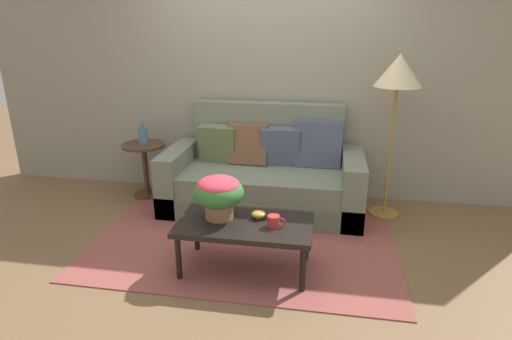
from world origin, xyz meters
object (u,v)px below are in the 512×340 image
Objects in this scene: coffee_table at (245,228)px; table_vase at (143,135)px; floor_lamp at (398,79)px; coffee_mug at (274,221)px; couch at (264,176)px; side_table at (145,160)px; potted_plant at (219,193)px; snack_bowl at (259,214)px.

table_vase reaches higher than coffee_table.
floor_lamp is 1.84m from coffee_mug.
couch is at bearing -2.34° from table_vase.
couch is 1.62m from floor_lamp.
side_table is (-1.39, 1.31, 0.05)m from coffee_table.
potted_plant is 3.43× the size of snack_bowl.
table_vase is (-1.17, 1.24, 0.09)m from potted_plant.
floor_lamp is (1.24, -0.01, 1.04)m from couch.
side_table is at bearing 136.80° from coffee_table.
table_vase is at bearing 133.18° from potted_plant.
coffee_table is 2.66× the size of potted_plant.
coffee_table is 0.25m from coffee_mug.
snack_bowl is at bearing -83.35° from couch.
couch is 1.16m from snack_bowl.
side_table reaches higher than coffee_table.
snack_bowl is (0.09, 0.09, 0.08)m from coffee_table.
side_table is (-1.35, 0.07, 0.08)m from couch.
side_table is at bearing 140.48° from coffee_mug.
potted_plant is (-1.42, -1.18, -0.76)m from floor_lamp.
coffee_mug is at bearing -7.24° from coffee_table.
couch reaches higher than snack_bowl.
side_table is 2.47× the size of table_vase.
couch is at bearing 179.62° from floor_lamp.
coffee_mug is at bearing -39.52° from side_table.
table_vase reaches higher than side_table.
side_table reaches higher than snack_bowl.
potted_plant is at bearing -98.20° from couch.
table_vase reaches higher than snack_bowl.
couch reaches higher than potted_plant.
coffee_table is 1.91m from side_table.
side_table is 1.92m from snack_bowl.
couch is 17.80× the size of snack_bowl.
coffee_table is at bearing -134.02° from snack_bowl.
side_table is 1.56× the size of potted_plant.
floor_lamp reaches higher than potted_plant.
side_table is 0.29m from table_vase.
snack_bowl is (-0.14, 0.12, -0.01)m from coffee_mug.
potted_plant is at bearing -46.82° from table_vase.
floor_lamp is 4.11× the size of potted_plant.
coffee_mug is at bearing -77.97° from couch.
potted_plant is at bearing 169.62° from coffee_mug.
potted_plant is (-0.17, -1.19, 0.28)m from couch.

